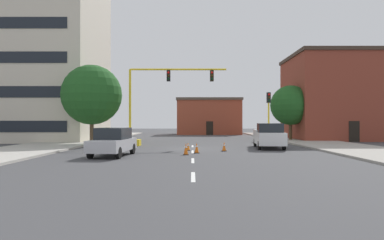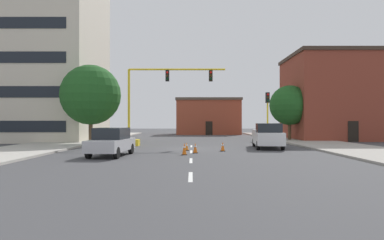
% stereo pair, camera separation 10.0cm
% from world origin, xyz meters
% --- Properties ---
extents(ground_plane, '(160.00, 160.00, 0.00)m').
position_xyz_m(ground_plane, '(0.00, 0.00, 0.00)').
color(ground_plane, '#424244').
extents(sidewalk_left, '(6.00, 56.00, 0.14)m').
position_xyz_m(sidewalk_left, '(-12.18, 8.00, 0.07)').
color(sidewalk_left, '#B2ADA3').
rests_on(sidewalk_left, ground_plane).
extents(sidewalk_right, '(6.00, 56.00, 0.14)m').
position_xyz_m(sidewalk_right, '(12.18, 8.00, 0.07)').
color(sidewalk_right, '#9E998E').
rests_on(sidewalk_right, ground_plane).
extents(lane_stripe_seg_0, '(0.16, 2.40, 0.01)m').
position_xyz_m(lane_stripe_seg_0, '(0.00, -14.00, 0.00)').
color(lane_stripe_seg_0, silver).
rests_on(lane_stripe_seg_0, ground_plane).
extents(lane_stripe_seg_1, '(0.16, 2.40, 0.01)m').
position_xyz_m(lane_stripe_seg_1, '(0.00, -8.50, 0.00)').
color(lane_stripe_seg_1, silver).
rests_on(lane_stripe_seg_1, ground_plane).
extents(lane_stripe_seg_2, '(0.16, 2.40, 0.01)m').
position_xyz_m(lane_stripe_seg_2, '(0.00, -3.00, 0.00)').
color(lane_stripe_seg_2, silver).
rests_on(lane_stripe_seg_2, ground_plane).
extents(lane_stripe_seg_3, '(0.16, 2.40, 0.01)m').
position_xyz_m(lane_stripe_seg_3, '(0.00, 2.50, 0.00)').
color(lane_stripe_seg_3, silver).
rests_on(lane_stripe_seg_3, ground_plane).
extents(building_tall_left, '(14.27, 12.77, 20.27)m').
position_xyz_m(building_tall_left, '(-17.74, 11.99, 10.14)').
color(building_tall_left, beige).
rests_on(building_tall_left, ground_plane).
extents(building_brick_center, '(10.79, 7.60, 6.04)m').
position_xyz_m(building_brick_center, '(2.78, 31.43, 3.03)').
color(building_brick_center, brown).
rests_on(building_brick_center, ground_plane).
extents(building_row_right, '(10.53, 10.30, 10.03)m').
position_xyz_m(building_row_right, '(16.88, 13.68, 5.03)').
color(building_row_right, brown).
rests_on(building_row_right, ground_plane).
extents(traffic_signal_gantry, '(9.42, 1.20, 6.83)m').
position_xyz_m(traffic_signal_gantry, '(-4.30, 3.18, 2.27)').
color(traffic_signal_gantry, yellow).
rests_on(traffic_signal_gantry, ground_plane).
extents(traffic_light_pole_right, '(0.32, 0.47, 4.80)m').
position_xyz_m(traffic_light_pole_right, '(6.97, 4.19, 3.53)').
color(traffic_light_pole_right, yellow).
rests_on(traffic_light_pole_right, ground_plane).
extents(tree_left_near, '(5.43, 5.43, 7.28)m').
position_xyz_m(tree_left_near, '(-9.16, 4.03, 4.56)').
color(tree_left_near, brown).
rests_on(tree_left_near, ground_plane).
extents(tree_right_mid, '(4.42, 4.42, 6.17)m').
position_xyz_m(tree_right_mid, '(10.91, 11.01, 3.95)').
color(tree_right_mid, '#4C3823').
rests_on(tree_right_mid, ground_plane).
extents(pickup_truck_white, '(2.49, 5.56, 1.99)m').
position_xyz_m(pickup_truck_white, '(6.08, 0.24, 0.97)').
color(pickup_truck_white, white).
rests_on(pickup_truck_white, ground_plane).
extents(sedan_silver_near_left, '(2.25, 4.65, 1.74)m').
position_xyz_m(sedan_silver_near_left, '(-4.91, -6.01, 0.89)').
color(sedan_silver_near_left, '#B7B7BC').
rests_on(sedan_silver_near_left, ground_plane).
extents(traffic_cone_roadside_a, '(0.36, 0.36, 0.78)m').
position_xyz_m(traffic_cone_roadside_a, '(-0.43, -5.29, 0.39)').
color(traffic_cone_roadside_a, black).
rests_on(traffic_cone_roadside_a, ground_plane).
extents(traffic_cone_roadside_b, '(0.36, 0.36, 0.68)m').
position_xyz_m(traffic_cone_roadside_b, '(2.26, -2.51, 0.34)').
color(traffic_cone_roadside_b, black).
rests_on(traffic_cone_roadside_b, ground_plane).
extents(traffic_cone_roadside_c, '(0.36, 0.36, 0.60)m').
position_xyz_m(traffic_cone_roadside_c, '(-0.34, -1.91, 0.29)').
color(traffic_cone_roadside_c, black).
rests_on(traffic_cone_roadside_c, ground_plane).
extents(traffic_cone_roadside_d, '(0.36, 0.36, 0.72)m').
position_xyz_m(traffic_cone_roadside_d, '(0.27, -4.04, 0.35)').
color(traffic_cone_roadside_d, black).
rests_on(traffic_cone_roadside_d, ground_plane).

